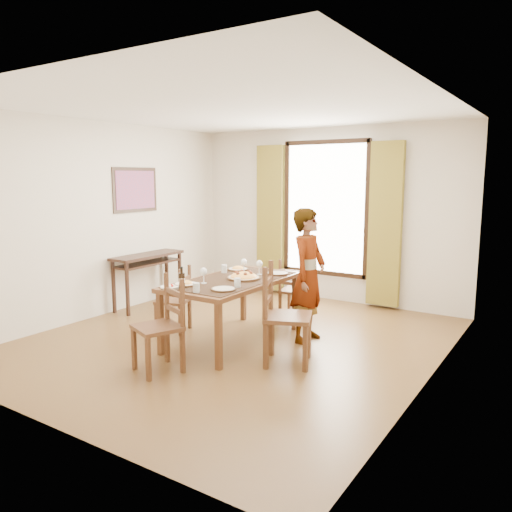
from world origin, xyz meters
The scene contains 22 objects.
ground centered at (0.00, 0.00, 0.00)m, with size 5.00×5.00×0.00m, color #452415.
room_shell centered at (0.00, 0.13, 1.54)m, with size 4.60×5.10×2.74m.
console_table centered at (-2.03, 0.60, 0.68)m, with size 0.38×1.20×0.80m.
dining_table centered at (-0.01, -0.04, 0.69)m, with size 0.92×1.73×0.76m.
chair_west centered at (-0.84, -0.12, 0.39)m, with size 0.47×0.47×0.84m.
chair_north centered at (0.17, 1.16, 0.39)m, with size 0.42×0.42×0.85m.
chair_south centered at (-0.09, -1.17, 0.45)m, with size 0.55×0.55×0.96m.
chair_east centered at (0.85, -0.32, 0.49)m, with size 0.61×0.61×1.06m.
man centered at (0.72, 0.48, 0.79)m, with size 0.40×0.59×1.58m, color gray.
plate_sw centered at (-0.26, -0.58, 0.78)m, with size 0.27×0.27×0.05m, color silver, non-canonical shape.
plate_se centered at (0.24, -0.55, 0.78)m, with size 0.27×0.27×0.05m, color silver, non-canonical shape.
plate_nw centered at (-0.29, 0.48, 0.78)m, with size 0.27×0.27×0.05m, color silver, non-canonical shape.
plate_ne centered at (0.27, 0.51, 0.78)m, with size 0.27×0.27×0.05m, color silver, non-canonical shape.
pasta_platter centered at (0.09, 0.05, 0.81)m, with size 0.40×0.40×0.10m, color #D2571A, non-canonical shape.
caprese_plate centered at (-0.32, -0.78, 0.78)m, with size 0.20×0.20×0.04m, color silver, non-canonical shape.
wine_glass_a centered at (-0.14, -0.41, 0.85)m, with size 0.08×0.08×0.18m, color white, non-canonical shape.
wine_glass_b centered at (0.11, 0.36, 0.85)m, with size 0.08×0.08×0.18m, color white, non-canonical shape.
wine_glass_c centered at (-0.11, 0.35, 0.85)m, with size 0.08×0.08×0.18m, color white, non-canonical shape.
tumbler_a centered at (0.28, -0.35, 0.81)m, with size 0.07×0.07×0.10m, color silver.
tumbler_b centered at (-0.33, 0.23, 0.81)m, with size 0.07×0.07×0.10m, color silver.
tumbler_c centered at (0.06, -0.79, 0.81)m, with size 0.07×0.07×0.10m, color silver.
wine_bottle centered at (-0.14, -0.78, 0.88)m, with size 0.07×0.07×0.25m, color black, non-canonical shape.
Camera 1 is at (3.34, -4.70, 1.95)m, focal length 35.00 mm.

